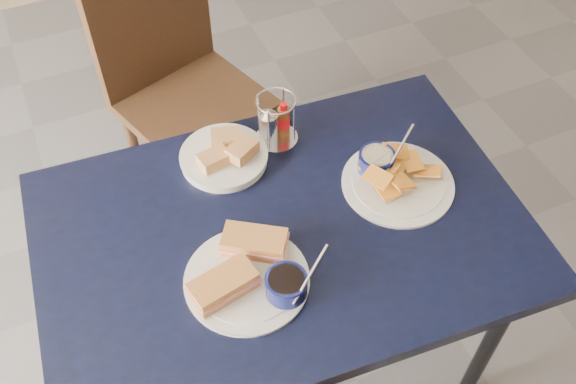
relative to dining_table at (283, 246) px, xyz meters
name	(u,v)px	position (x,y,z in m)	size (l,w,h in m)	color
dining_table	(283,246)	(0.00, 0.00, 0.00)	(1.17, 0.82, 0.75)	black
chair_far	(184,71)	(0.01, 0.89, -0.15)	(0.55, 0.55, 0.93)	black
sandwich_plate	(251,273)	(-0.12, -0.10, 0.10)	(0.30, 0.27, 0.12)	white
plantain_plate	(390,175)	(0.30, 0.03, 0.09)	(0.27, 0.27, 0.12)	white
bread_basket	(225,155)	(-0.05, 0.25, 0.09)	(0.22, 0.22, 0.07)	white
condiment_caddy	(274,123)	(0.09, 0.27, 0.13)	(0.11, 0.11, 0.14)	silver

